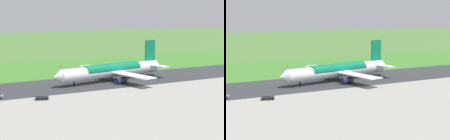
% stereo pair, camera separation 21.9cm
% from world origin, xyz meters
% --- Properties ---
extents(ground_plane, '(800.00, 800.00, 0.00)m').
position_xyz_m(ground_plane, '(0.00, 0.00, 0.00)').
color(ground_plane, '#477233').
extents(runway_asphalt, '(600.00, 30.30, 0.06)m').
position_xyz_m(runway_asphalt, '(0.00, 0.00, 0.03)').
color(runway_asphalt, '#2D3033').
rests_on(runway_asphalt, ground).
extents(grass_verge_foreground, '(600.00, 80.00, 0.04)m').
position_xyz_m(grass_verge_foreground, '(0.00, -34.25, 0.02)').
color(grass_verge_foreground, '#3C782B').
rests_on(grass_verge_foreground, ground).
extents(airliner_main, '(53.97, 44.38, 15.88)m').
position_xyz_m(airliner_main, '(8.82, -0.06, 4.35)').
color(airliner_main, white).
rests_on(airliner_main, ground).
extents(service_car_followme, '(4.56, 3.07, 1.62)m').
position_xyz_m(service_car_followme, '(45.33, 19.86, 0.84)').
color(service_car_followme, black).
rests_on(service_car_followme, ground).
extents(no_stopping_sign, '(0.60, 0.10, 2.48)m').
position_xyz_m(no_stopping_sign, '(17.77, -35.81, 1.48)').
color(no_stopping_sign, slate).
rests_on(no_stopping_sign, ground).
extents(traffic_cone_orange, '(0.40, 0.40, 0.55)m').
position_xyz_m(traffic_cone_orange, '(23.28, -35.80, 0.28)').
color(traffic_cone_orange, orange).
rests_on(traffic_cone_orange, ground).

